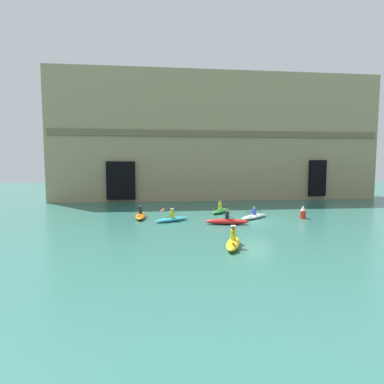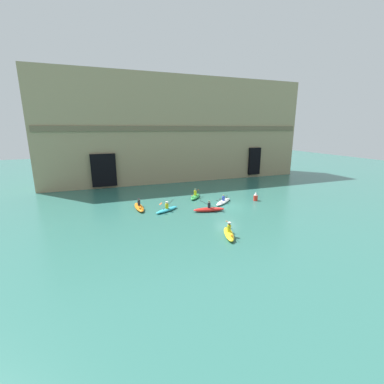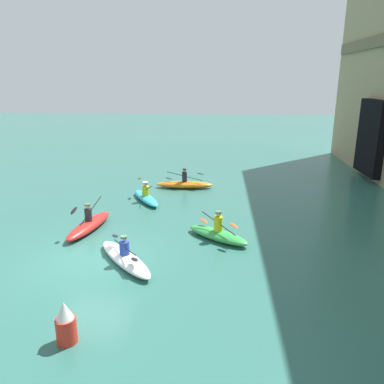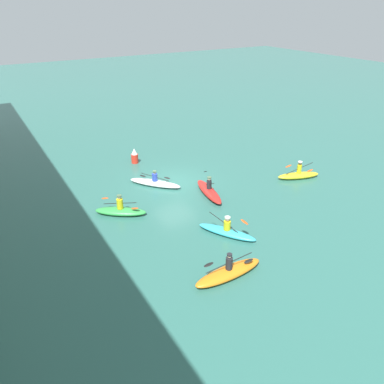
% 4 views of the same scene
% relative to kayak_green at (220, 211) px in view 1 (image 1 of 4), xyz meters
% --- Properties ---
extents(ground_plane, '(120.00, 120.00, 0.00)m').
position_rel_kayak_green_xyz_m(ground_plane, '(2.08, -4.54, -0.24)').
color(ground_plane, '#2D665B').
extents(cliff_bluff, '(42.76, 7.15, 16.45)m').
position_rel_kayak_green_xyz_m(cliff_bluff, '(1.92, 13.11, 7.96)').
color(cliff_bluff, '#9E8966').
rests_on(cliff_bluff, ground).
extents(kayak_green, '(2.38, 2.81, 1.20)m').
position_rel_kayak_green_xyz_m(kayak_green, '(0.00, 0.00, 0.00)').
color(kayak_green, green).
rests_on(kayak_green, ground).
extents(kayak_cyan, '(3.03, 2.17, 1.15)m').
position_rel_kayak_green_xyz_m(kayak_cyan, '(-4.72, -3.87, -0.02)').
color(kayak_cyan, '#33B2C6').
rests_on(kayak_cyan, ground).
extents(kayak_yellow, '(1.62, 2.95, 1.23)m').
position_rel_kayak_green_xyz_m(kayak_yellow, '(-1.66, -11.96, 0.01)').
color(kayak_yellow, yellow).
rests_on(kayak_yellow, ground).
extents(kayak_white, '(3.18, 2.82, 1.03)m').
position_rel_kayak_green_xyz_m(kayak_white, '(2.30, -3.25, -0.03)').
color(kayak_white, white).
rests_on(kayak_white, ground).
extents(kayak_orange, '(0.91, 3.39, 1.19)m').
position_rel_kayak_green_xyz_m(kayak_orange, '(-7.38, -2.05, -0.01)').
color(kayak_orange, orange).
rests_on(kayak_orange, ground).
extents(kayak_red, '(3.43, 1.35, 1.30)m').
position_rel_kayak_green_xyz_m(kayak_red, '(-0.56, -5.52, 0.01)').
color(kayak_red, red).
rests_on(kayak_red, ground).
extents(marker_buoy, '(0.51, 0.51, 1.12)m').
position_rel_kayak_green_xyz_m(marker_buoy, '(6.49, -3.65, 0.27)').
color(marker_buoy, red).
rests_on(marker_buoy, ground).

